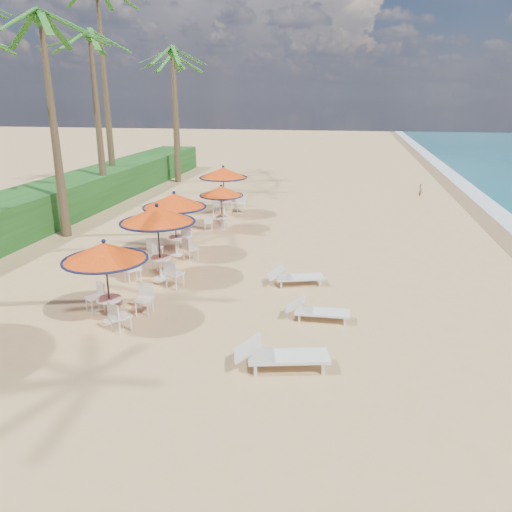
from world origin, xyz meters
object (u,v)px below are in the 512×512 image
Objects in this scene: station_1 at (156,224)px; lounger_mid at (316,310)px; lounger_near at (279,355)px; station_4 at (224,179)px; lounger_far at (294,276)px; station_0 at (107,262)px; station_2 at (175,209)px; station_3 at (221,195)px.

station_1 is 1.48× the size of lounger_mid.
lounger_near is 2.90m from lounger_mid.
lounger_far is at bearing -63.78° from station_4.
station_0 is at bearing -89.87° from station_4.
station_1 is at bearing 155.27° from lounger_mid.
station_1 reaches higher than station_0.
station_1 is 6.29m from lounger_mid.
lounger_near is at bearing -56.46° from station_2.
lounger_mid is (5.58, -2.37, -1.65)m from station_1.
station_3 is 1.10× the size of lounger_far.
station_1 is 4.95m from lounger_far.
lounger_mid is 2.78m from lounger_far.
station_3 is at bearing 97.35° from lounger_near.
station_1 is 1.24× the size of station_3.
station_0 is at bearing -88.06° from station_2.
station_1 is 1.16× the size of lounger_near.
station_4 reaches higher than lounger_far.
station_0 is at bearing -159.16° from lounger_far.
lounger_near is at bearing -18.91° from station_0.
lounger_near is (4.98, -1.71, -1.41)m from station_0.
station_3 is 12.92m from lounger_near.
station_0 is 6.21m from lounger_far.
station_4 is (-0.10, 9.93, -0.03)m from station_1.
station_1 is at bearing -89.40° from station_4.
station_2 is at bearing 110.73° from lounger_near.
station_0 is 3.49m from station_1.
station_1 is 2.65m from station_2.
station_3 is 3.12m from station_4.
station_3 is 1.19× the size of lounger_mid.
lounger_far is (4.77, -9.68, -1.61)m from station_4.
station_0 is 1.24× the size of lounger_far.
lounger_near is at bearing -104.80° from lounger_far.
station_2 is at bearing -100.17° from station_3.
lounger_near is (4.91, -5.19, -1.58)m from station_1.
lounger_far is (4.66, 0.25, -1.64)m from station_1.
station_3 is at bearing 79.83° from station_2.
station_4 reaches higher than lounger_mid.
lounger_far is (4.74, 3.73, -1.46)m from station_0.
station_1 reaches higher than station_3.
station_4 is 13.65m from lounger_mid.
station_3 reaches higher than lounger_mid.
lounger_far is at bearing 79.79° from lounger_near.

